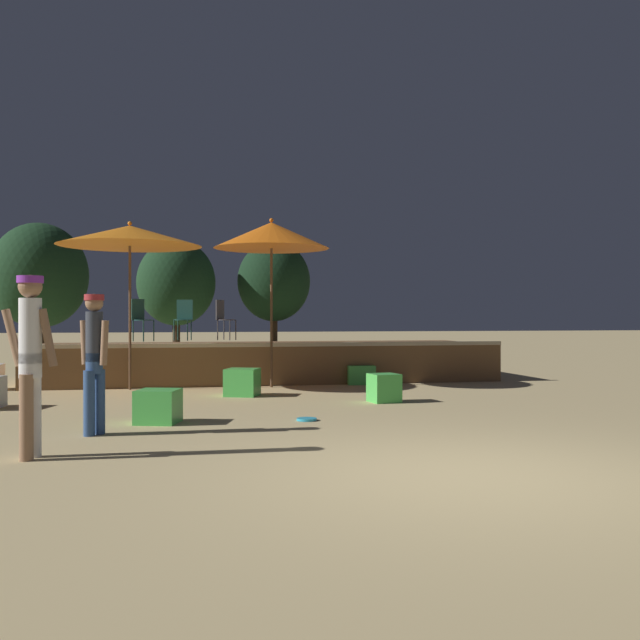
{
  "coord_description": "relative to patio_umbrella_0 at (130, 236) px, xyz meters",
  "views": [
    {
      "loc": [
        -2.53,
        -5.75,
        1.37
      ],
      "look_at": [
        0.0,
        6.38,
        1.32
      ],
      "focal_mm": 40.0,
      "sensor_mm": 36.0,
      "label": 1
    }
  ],
  "objects": [
    {
      "name": "frisbee_disc",
      "position": [
        2.53,
        -4.63,
        -2.89
      ],
      "size": [
        0.27,
        0.27,
        0.03
      ],
      "color": "#33B2D8",
      "rests_on": "ground"
    },
    {
      "name": "background_tree_1",
      "position": [
        4.61,
        13.2,
        -0.17
      ],
      "size": [
        2.79,
        2.79,
        4.28
      ],
      "color": "#3D2B1C",
      "rests_on": "ground"
    },
    {
      "name": "person_0",
      "position": [
        -0.11,
        -5.26,
        -2.0
      ],
      "size": [
        0.38,
        0.34,
        1.65
      ],
      "rotation": [
        0.0,
        0.0,
        4.01
      ],
      "color": "#2D4C7F",
      "rests_on": "ground"
    },
    {
      "name": "cube_seat_1",
      "position": [
        1.98,
        -1.48,
        -2.67
      ],
      "size": [
        0.7,
        0.7,
        0.47
      ],
      "rotation": [
        0.0,
        0.0,
        -0.37
      ],
      "color": "#4CC651",
      "rests_on": "ground"
    },
    {
      "name": "patio_umbrella_1",
      "position": [
        2.69,
        -0.07,
        0.06
      ],
      "size": [
        2.26,
        2.26,
        3.31
      ],
      "color": "brown",
      "rests_on": "ground"
    },
    {
      "name": "wooden_deck",
      "position": [
        2.79,
        1.78,
        -2.52
      ],
      "size": [
        9.73,
        3.21,
        0.86
      ],
      "color": "brown",
      "rests_on": "ground"
    },
    {
      "name": "bistro_chair_1",
      "position": [
        0.12,
        1.67,
        -1.5
      ],
      "size": [
        0.48,
        0.48,
        0.9
      ],
      "rotation": [
        0.0,
        0.0,
        0.81
      ],
      "color": "#1E4C47",
      "rests_on": "wooden_deck"
    },
    {
      "name": "cube_seat_4",
      "position": [
        0.6,
        -4.46,
        -2.69
      ],
      "size": [
        0.64,
        0.64,
        0.44
      ],
      "rotation": [
        0.0,
        0.0,
        -0.29
      ],
      "color": "#4CC651",
      "rests_on": "ground"
    },
    {
      "name": "background_tree_2",
      "position": [
        -2.91,
        7.49,
        -0.36
      ],
      "size": [
        2.71,
        2.71,
        4.05
      ],
      "color": "#3D2B1C",
      "rests_on": "ground"
    },
    {
      "name": "patio_umbrella_0",
      "position": [
        0.0,
        0.0,
        0.0
      ],
      "size": [
        2.7,
        2.7,
        3.19
      ],
      "color": "brown",
      "rests_on": "ground"
    },
    {
      "name": "person_1",
      "position": [
        -0.57,
        -6.58,
        -1.89
      ],
      "size": [
        0.55,
        0.3,
        1.78
      ],
      "rotation": [
        0.0,
        0.0,
        1.32
      ],
      "color": "#997051",
      "rests_on": "ground"
    },
    {
      "name": "ground_plane",
      "position": [
        3.3,
        -8.15,
        -2.91
      ],
      "size": [
        120.0,
        120.0,
        0.0
      ],
      "primitive_type": "plane",
      "color": "tan"
    },
    {
      "name": "cube_seat_5",
      "position": [
        4.14,
        -2.85,
        -2.68
      ],
      "size": [
        0.5,
        0.5,
        0.46
      ],
      "rotation": [
        0.0,
        0.0,
        0.14
      ],
      "color": "#4CC651",
      "rests_on": "ground"
    },
    {
      "name": "bistro_chair_0",
      "position": [
        1.04,
        2.14,
        -1.5
      ],
      "size": [
        0.43,
        0.43,
        0.9
      ],
      "rotation": [
        0.0,
        0.0,
        5.99
      ],
      "color": "#1E4C47",
      "rests_on": "wooden_deck"
    },
    {
      "name": "bistro_chair_2",
      "position": [
        1.9,
        2.16,
        -1.5
      ],
      "size": [
        0.47,
        0.47,
        0.9
      ],
      "rotation": [
        0.0,
        0.0,
        1.02
      ],
      "color": "#47474C",
      "rests_on": "wooden_deck"
    },
    {
      "name": "background_tree_0",
      "position": [
        0.94,
        12.99,
        -0.27
      ],
      "size": [
        2.89,
        2.89,
        4.24
      ],
      "color": "#3D2B1C",
      "rests_on": "ground"
    },
    {
      "name": "cube_seat_0",
      "position": [
        4.57,
        0.24,
        -2.72
      ],
      "size": [
        0.61,
        0.61,
        0.39
      ],
      "rotation": [
        0.0,
        0.0,
        -0.11
      ],
      "color": "#4CC651",
      "rests_on": "ground"
    }
  ]
}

